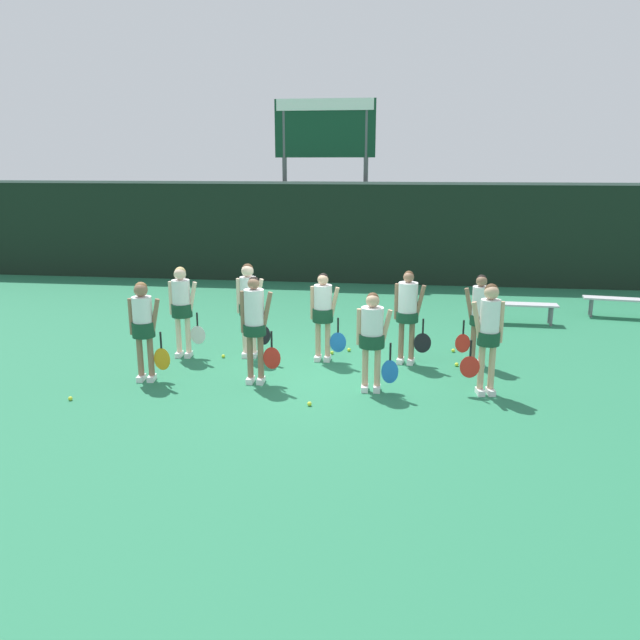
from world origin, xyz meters
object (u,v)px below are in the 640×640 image
(player_1, at_px, (255,321))
(tennis_ball_3, at_px, (223,356))
(tennis_ball_0, at_px, (332,353))
(player_4, at_px, (182,304))
(player_7, at_px, (408,309))
(bench_far, at_px, (632,301))
(player_0, at_px, (143,323))
(player_3, at_px, (489,329))
(player_5, at_px, (249,302))
(tennis_ball_6, at_px, (70,398))
(player_2, at_px, (372,333))
(tennis_ball_1, at_px, (453,350))
(tennis_ball_4, at_px, (457,364))
(tennis_ball_2, at_px, (309,404))
(scoreboard, at_px, (325,143))
(player_6, at_px, (323,310))
(player_8, at_px, (479,314))
(tennis_ball_5, at_px, (349,350))
(bench_courtside, at_px, (521,306))

(player_1, relative_size, tennis_ball_3, 26.97)
(tennis_ball_0, bearing_deg, player_4, -169.87)
(player_7, xyz_separation_m, tennis_ball_0, (-1.41, 0.34, -0.98))
(bench_far, relative_size, player_0, 1.29)
(tennis_ball_0, bearing_deg, player_3, -33.64)
(player_5, distance_m, tennis_ball_0, 1.88)
(tennis_ball_3, height_order, tennis_ball_6, same)
(player_0, xyz_separation_m, tennis_ball_0, (2.94, 1.86, -0.97))
(player_2, height_order, tennis_ball_3, player_2)
(tennis_ball_3, relative_size, tennis_ball_6, 1.01)
(tennis_ball_1, bearing_deg, player_5, -168.46)
(player_4, xyz_separation_m, tennis_ball_4, (5.09, 0.07, -0.99))
(tennis_ball_0, bearing_deg, player_7, -13.71)
(bench_far, xyz_separation_m, player_1, (-7.76, -5.52, 0.66))
(player_2, bearing_deg, player_1, 175.40)
(tennis_ball_1, height_order, tennis_ball_3, tennis_ball_1)
(player_2, xyz_separation_m, tennis_ball_1, (1.47, 2.30, -0.92))
(tennis_ball_6, bearing_deg, tennis_ball_2, 4.18)
(scoreboard, distance_m, player_6, 9.15)
(player_0, relative_size, tennis_ball_6, 25.54)
(player_6, bearing_deg, player_5, -179.77)
(player_6, distance_m, tennis_ball_2, 2.46)
(player_1, bearing_deg, player_8, 20.05)
(player_2, distance_m, tennis_ball_5, 2.34)
(player_0, distance_m, player_5, 2.08)
(tennis_ball_0, bearing_deg, player_6, -108.02)
(tennis_ball_0, height_order, tennis_ball_3, same)
(bench_far, xyz_separation_m, tennis_ball_2, (-6.72, -6.45, -0.38))
(bench_courtside, height_order, tennis_ball_1, bench_courtside)
(bench_courtside, height_order, bench_far, same)
(player_8, bearing_deg, tennis_ball_3, -177.45)
(tennis_ball_3, xyz_separation_m, tennis_ball_4, (4.34, 0.07, 0.00))
(bench_courtside, relative_size, player_3, 0.90)
(player_3, xyz_separation_m, tennis_ball_1, (-0.33, 2.22, -1.03))
(bench_courtside, bearing_deg, player_7, -126.81)
(player_3, bearing_deg, tennis_ball_2, -170.34)
(tennis_ball_2, distance_m, tennis_ball_5, 2.90)
(tennis_ball_0, xyz_separation_m, tennis_ball_2, (-0.04, -2.65, 0.00))
(player_3, relative_size, tennis_ball_5, 25.45)
(scoreboard, xyz_separation_m, player_5, (-0.36, -8.48, -3.08))
(player_5, bearing_deg, tennis_ball_1, 5.55)
(tennis_ball_1, bearing_deg, scoreboard, 114.46)
(bench_courtside, height_order, tennis_ball_2, bench_courtside)
(bench_far, distance_m, player_3, 6.90)
(player_0, relative_size, player_1, 0.94)
(bench_courtside, xyz_separation_m, tennis_ball_4, (-1.68, -3.35, -0.36))
(player_0, distance_m, player_4, 1.38)
(player_6, height_order, tennis_ball_6, player_6)
(bench_far, bearing_deg, player_7, -134.09)
(player_3, height_order, tennis_ball_5, player_3)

